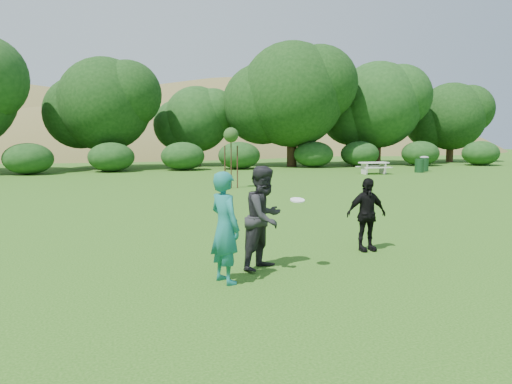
% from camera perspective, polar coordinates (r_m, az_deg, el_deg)
% --- Properties ---
extents(ground, '(120.00, 120.00, 0.00)m').
position_cam_1_polar(ground, '(9.91, 4.78, -8.29)').
color(ground, '#19470C').
rests_on(ground, ground).
extents(player_teal, '(0.68, 0.82, 1.93)m').
position_cam_1_polar(player_teal, '(8.55, -3.57, -4.06)').
color(player_teal, '#176A65').
rests_on(player_teal, ground).
extents(player_grey, '(1.21, 1.18, 1.96)m').
position_cam_1_polar(player_grey, '(9.41, 0.96, -2.95)').
color(player_grey, '#242426').
rests_on(player_grey, ground).
extents(player_black, '(0.96, 0.43, 1.61)m').
position_cam_1_polar(player_black, '(11.14, 12.50, -2.52)').
color(player_black, black).
rests_on(player_black, ground).
extents(trash_can_near, '(0.60, 0.60, 0.90)m').
position_cam_1_polar(trash_can_near, '(34.80, 18.17, 2.87)').
color(trash_can_near, '#153C1D').
rests_on(trash_can_near, ground).
extents(frisbee, '(0.27, 0.27, 0.07)m').
position_cam_1_polar(frisbee, '(9.20, 4.76, -0.93)').
color(frisbee, white).
rests_on(frisbee, ground).
extents(sapling, '(0.70, 0.70, 2.85)m').
position_cam_1_polar(sapling, '(23.38, -2.88, 6.33)').
color(sapling, '#3F2218').
rests_on(sapling, ground).
extents(picnic_table, '(1.80, 1.48, 0.76)m').
position_cam_1_polar(picnic_table, '(32.69, 13.31, 2.92)').
color(picnic_table, beige).
rests_on(picnic_table, ground).
extents(trash_can_lidded, '(0.60, 0.60, 1.05)m').
position_cam_1_polar(trash_can_lidded, '(35.99, 18.66, 3.12)').
color(trash_can_lidded, '#163D1E').
rests_on(trash_can_lidded, ground).
extents(hillside, '(150.00, 72.00, 52.00)m').
position_cam_1_polar(hillside, '(78.81, -13.52, -4.14)').
color(hillside, olive).
rests_on(hillside, ground).
extents(tree_row, '(53.92, 10.38, 9.62)m').
position_cam_1_polar(tree_row, '(38.29, -5.93, 10.11)').
color(tree_row, '#3A2616').
rests_on(tree_row, ground).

